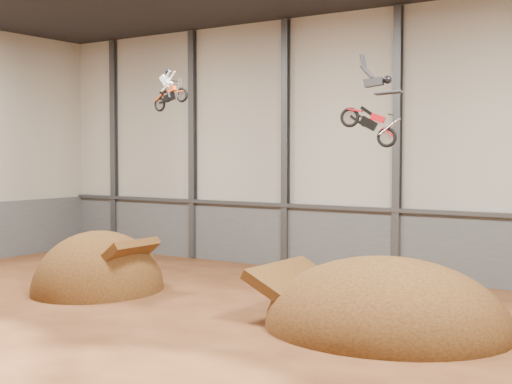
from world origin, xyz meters
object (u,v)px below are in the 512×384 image
fmx_rider_a (172,86)px  fmx_rider_b (364,100)px  landing_ramp (385,329)px  takeoff_ramp (99,291)px

fmx_rider_a → fmx_rider_b: size_ratio=0.63×
fmx_rider_a → landing_ramp: bearing=6.4°
fmx_rider_a → fmx_rider_b: fmx_rider_a is taller
takeoff_ramp → fmx_rider_b: bearing=6.2°
fmx_rider_a → fmx_rider_b: 8.65m
takeoff_ramp → fmx_rider_b: fmx_rider_b is taller
landing_ramp → fmx_rider_b: size_ratio=2.90×
landing_ramp → takeoff_ramp: bearing=-177.5°
takeoff_ramp → fmx_rider_b: size_ratio=2.07×
takeoff_ramp → fmx_rider_a: 10.34m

